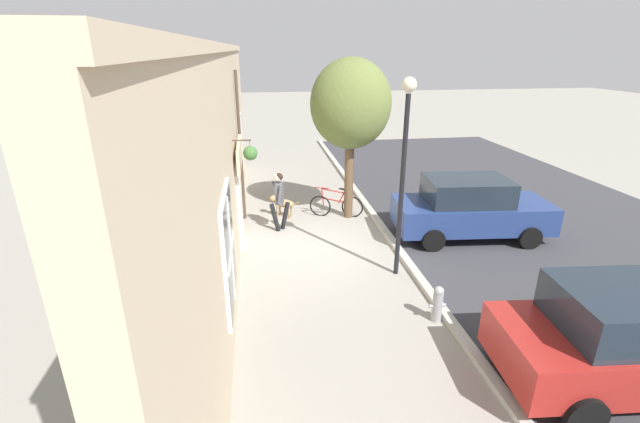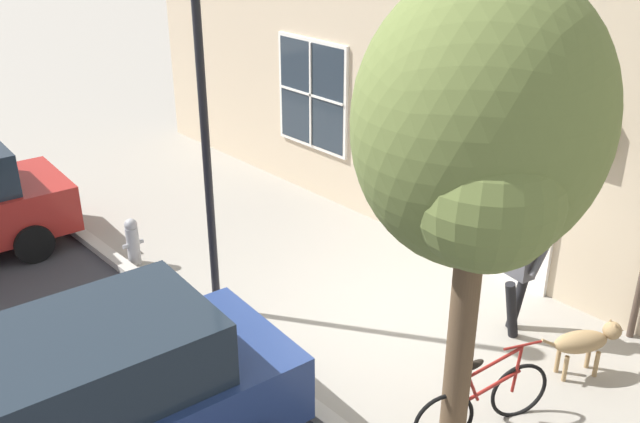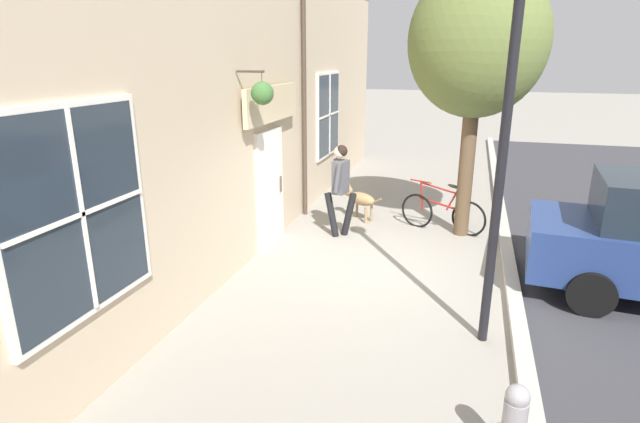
# 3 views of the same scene
# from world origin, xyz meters

# --- Properties ---
(ground_plane) EXTENTS (90.00, 90.00, 0.00)m
(ground_plane) POSITION_xyz_m (0.00, 0.00, 0.00)
(ground_plane) COLOR gray
(curb_and_road) EXTENTS (10.10, 28.00, 0.12)m
(curb_and_road) POSITION_xyz_m (5.85, 0.00, 0.02)
(curb_and_road) COLOR #B2ADA3
(curb_and_road) RESTS_ON ground_plane
(storefront_facade) EXTENTS (0.95, 18.00, 5.21)m
(storefront_facade) POSITION_xyz_m (-2.34, 0.01, 2.60)
(storefront_facade) COLOR #C6B293
(storefront_facade) RESTS_ON ground_plane
(pedestrian_walking) EXTENTS (0.63, 0.60, 1.77)m
(pedestrian_walking) POSITION_xyz_m (-1.05, 1.24, 1.07)
(pedestrian_walking) COLOR black
(pedestrian_walking) RESTS_ON ground_plane
(dog_on_leash) EXTENTS (0.98, 0.61, 0.71)m
(dog_on_leash) POSITION_xyz_m (-0.91, 2.32, 0.47)
(dog_on_leash) COLOR #997A51
(dog_on_leash) RESTS_ON ground_plane
(street_tree_by_curb) EXTENTS (2.42, 2.18, 4.91)m
(street_tree_by_curb) POSITION_xyz_m (1.25, 2.06, 3.49)
(street_tree_by_curb) COLOR brown
(street_tree_by_curb) RESTS_ON ground_plane
(leaning_bicycle) EXTENTS (1.67, 0.56, 1.00)m
(leaning_bicycle) POSITION_xyz_m (0.81, 2.10, 0.38)
(leaning_bicycle) COLOR black
(leaning_bicycle) RESTS_ON ground_plane
(parked_car_nearest_curb) EXTENTS (4.44, 2.22, 1.75)m
(parked_car_nearest_curb) POSITION_xyz_m (4.08, -5.91, 0.88)
(parked_car_nearest_curb) COLOR maroon
(parked_car_nearest_curb) RESTS_ON ground_plane
(parked_car_mid_block) EXTENTS (4.44, 2.22, 1.75)m
(parked_car_mid_block) POSITION_xyz_m (4.27, -0.04, 0.88)
(parked_car_mid_block) COLOR navy
(parked_car_mid_block) RESTS_ON ground_plane
(street_lamp) EXTENTS (0.32, 0.32, 4.57)m
(street_lamp) POSITION_xyz_m (1.56, -1.84, 3.01)
(street_lamp) COLOR black
(street_lamp) RESTS_ON ground_plane
(fire_hydrant) EXTENTS (0.34, 0.20, 0.77)m
(fire_hydrant) POSITION_xyz_m (1.76, -3.82, 0.40)
(fire_hydrant) COLOR #99999E
(fire_hydrant) RESTS_ON ground_plane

